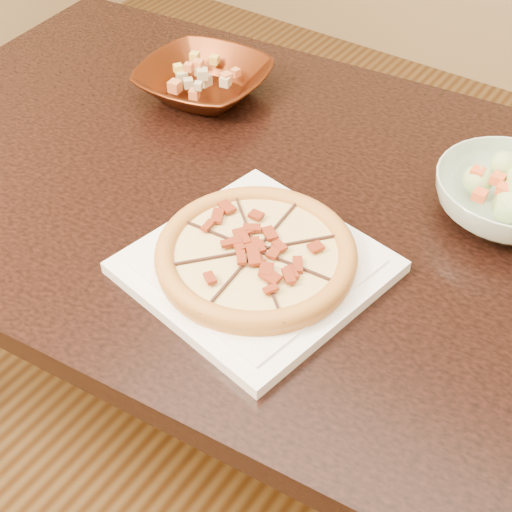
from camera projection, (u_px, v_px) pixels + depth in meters
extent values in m
cube|color=black|center=(246.00, 190.00, 1.12)|extent=(1.37, 0.95, 0.04)
cylinder|color=black|center=(142.00, 160.00, 1.81)|extent=(0.07, 0.07, 0.71)
cube|color=white|center=(256.00, 267.00, 0.95)|extent=(0.34, 0.34, 0.02)
cube|color=white|center=(256.00, 261.00, 0.95)|extent=(0.29, 0.29, 0.00)
cylinder|color=#C88434|center=(256.00, 257.00, 0.94)|extent=(0.26, 0.26, 0.01)
torus|color=#C88434|center=(256.00, 253.00, 0.94)|extent=(0.27, 0.27, 0.03)
cylinder|color=#FFF595|center=(256.00, 253.00, 0.94)|extent=(0.22, 0.22, 0.01)
cube|color=#311B15|center=(256.00, 250.00, 0.93)|extent=(0.02, 0.26, 0.01)
cube|color=#311B15|center=(256.00, 250.00, 0.93)|extent=(0.20, 0.17, 0.01)
cube|color=#311B15|center=(256.00, 250.00, 0.93)|extent=(0.26, 0.02, 0.01)
cube|color=#311B15|center=(256.00, 250.00, 0.93)|extent=(0.17, 0.20, 0.01)
cube|color=maroon|center=(269.00, 254.00, 0.92)|extent=(0.02, 0.02, 0.00)
cube|color=maroon|center=(288.00, 255.00, 0.92)|extent=(0.03, 0.02, 0.00)
cube|color=maroon|center=(308.00, 251.00, 0.93)|extent=(0.03, 0.02, 0.00)
cube|color=maroon|center=(276.00, 246.00, 0.93)|extent=(0.03, 0.03, 0.00)
cube|color=maroon|center=(291.00, 238.00, 0.95)|extent=(0.02, 0.03, 0.00)
cube|color=maroon|center=(300.00, 225.00, 0.97)|extent=(0.02, 0.03, 0.00)
cube|color=maroon|center=(271.00, 235.00, 0.95)|extent=(0.02, 0.02, 0.00)
cube|color=maroon|center=(273.00, 222.00, 0.97)|extent=(0.02, 0.03, 0.00)
cube|color=maroon|center=(266.00, 209.00, 0.99)|extent=(0.02, 0.03, 0.00)
cube|color=maroon|center=(254.00, 228.00, 0.96)|extent=(0.03, 0.03, 0.00)
cube|color=maroon|center=(241.00, 218.00, 0.98)|extent=(0.03, 0.03, 0.00)
cube|color=maroon|center=(247.00, 238.00, 0.95)|extent=(0.03, 0.02, 0.00)
cube|color=maroon|center=(230.00, 232.00, 0.96)|extent=(0.03, 0.02, 0.00)
cube|color=maroon|center=(209.00, 230.00, 0.96)|extent=(0.02, 0.02, 0.00)
cube|color=maroon|center=(233.00, 244.00, 0.94)|extent=(0.03, 0.02, 0.00)
cube|color=maroon|center=(213.00, 247.00, 0.93)|extent=(0.03, 0.02, 0.00)
cube|color=maroon|center=(195.00, 257.00, 0.92)|extent=(0.03, 0.03, 0.00)
cube|color=maroon|center=(229.00, 257.00, 0.92)|extent=(0.02, 0.03, 0.00)
cube|color=maroon|center=(217.00, 270.00, 0.90)|extent=(0.02, 0.03, 0.00)
cube|color=maroon|center=(246.00, 258.00, 0.92)|extent=(0.02, 0.02, 0.00)
cube|color=maroon|center=(242.00, 271.00, 0.90)|extent=(0.02, 0.03, 0.00)
cube|color=maroon|center=(246.00, 287.00, 0.88)|extent=(0.02, 0.03, 0.00)
cube|color=maroon|center=(258.00, 264.00, 0.91)|extent=(0.03, 0.03, 0.00)
cube|color=maroon|center=(269.00, 276.00, 0.89)|extent=(0.03, 0.03, 0.00)
cube|color=maroon|center=(289.00, 285.00, 0.88)|extent=(0.03, 0.02, 0.00)
cube|color=maroon|center=(276.00, 262.00, 0.91)|extent=(0.03, 0.02, 0.00)
imported|color=#562510|center=(204.00, 82.00, 1.27)|extent=(0.25, 0.25, 0.06)
cube|color=tan|center=(203.00, 60.00, 1.24)|extent=(0.03, 0.03, 0.03)
cube|color=#CA6C3A|center=(211.00, 61.00, 1.24)|extent=(0.03, 0.03, 0.03)
cube|color=gold|center=(220.00, 59.00, 1.25)|extent=(0.03, 0.03, 0.03)
cube|color=tan|center=(225.00, 53.00, 1.26)|extent=(0.03, 0.03, 0.03)
cube|color=#CA6C3A|center=(206.00, 58.00, 1.25)|extent=(0.03, 0.03, 0.03)
cube|color=gold|center=(206.00, 54.00, 1.26)|extent=(0.03, 0.03, 0.03)
cube|color=tan|center=(200.00, 50.00, 1.27)|extent=(0.03, 0.03, 0.03)
cube|color=#CA6C3A|center=(202.00, 60.00, 1.24)|extent=(0.03, 0.03, 0.03)
cube|color=gold|center=(195.00, 58.00, 1.25)|extent=(0.03, 0.03, 0.03)
cube|color=tan|center=(185.00, 58.00, 1.25)|extent=(0.03, 0.03, 0.03)
cube|color=#CA6C3A|center=(176.00, 63.00, 1.24)|extent=(0.03, 0.03, 0.03)
cube|color=gold|center=(198.00, 62.00, 1.24)|extent=(0.03, 0.03, 0.03)
cube|color=tan|center=(194.00, 66.00, 1.23)|extent=(0.03, 0.03, 0.03)
cube|color=#CA6C3A|center=(196.00, 72.00, 1.21)|extent=(0.03, 0.03, 0.03)
cube|color=gold|center=(203.00, 61.00, 1.24)|extent=(0.03, 0.03, 0.03)
cube|color=tan|center=(208.00, 65.00, 1.23)|extent=(0.03, 0.03, 0.03)
imported|color=silver|center=(508.00, 198.00, 1.02)|extent=(0.26, 0.26, 0.07)
sphere|color=#C6DF93|center=(505.00, 160.00, 1.00)|extent=(0.04, 0.04, 0.04)
sphere|color=#C6DF93|center=(487.00, 158.00, 1.01)|extent=(0.04, 0.04, 0.04)
sphere|color=#C6DF93|center=(507.00, 168.00, 0.99)|extent=(0.04, 0.04, 0.04)
sphere|color=#C6DF93|center=(495.00, 173.00, 0.98)|extent=(0.04, 0.04, 0.04)
cube|color=#F45E2B|center=(507.00, 160.00, 1.02)|extent=(0.02, 0.02, 0.01)
cube|color=#F45E2B|center=(492.00, 175.00, 0.99)|extent=(0.02, 0.02, 0.01)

